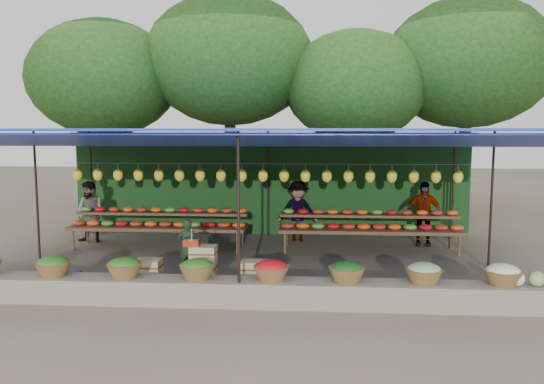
# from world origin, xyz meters

# --- Properties ---
(ground) EXTENTS (60.00, 60.00, 0.00)m
(ground) POSITION_xyz_m (0.00, 0.00, 0.00)
(ground) COLOR brown
(ground) RESTS_ON ground
(stone_curb) EXTENTS (10.60, 0.55, 0.40)m
(stone_curb) POSITION_xyz_m (0.00, -2.75, 0.20)
(stone_curb) COLOR slate
(stone_curb) RESTS_ON ground
(stall_canopy) EXTENTS (10.80, 6.60, 2.82)m
(stall_canopy) POSITION_xyz_m (0.00, 0.07, 2.67)
(stall_canopy) COLOR black
(stall_canopy) RESTS_ON ground
(produce_baskets) EXTENTS (8.98, 0.58, 0.34)m
(produce_baskets) POSITION_xyz_m (-0.10, -2.75, 0.56)
(produce_baskets) COLOR brown
(produce_baskets) RESTS_ON stone_curb
(netting_backdrop) EXTENTS (10.60, 0.06, 2.50)m
(netting_backdrop) POSITION_xyz_m (0.00, 3.15, 1.25)
(netting_backdrop) COLOR #19461C
(netting_backdrop) RESTS_ON ground
(tree_row) EXTENTS (16.51, 5.50, 7.12)m
(tree_row) POSITION_xyz_m (0.50, 6.09, 4.70)
(tree_row) COLOR #322212
(tree_row) RESTS_ON ground
(fruit_table_left) EXTENTS (4.21, 0.95, 0.93)m
(fruit_table_left) POSITION_xyz_m (-2.49, 1.35, 0.61)
(fruit_table_left) COLOR #4B2B1E
(fruit_table_left) RESTS_ON ground
(fruit_table_right) EXTENTS (4.21, 0.95, 0.93)m
(fruit_table_right) POSITION_xyz_m (2.51, 1.35, 0.61)
(fruit_table_right) COLOR #4B2B1E
(fruit_table_right) RESTS_ON ground
(crate_counter) EXTENTS (2.35, 0.35, 0.77)m
(crate_counter) POSITION_xyz_m (-0.79, -1.93, 0.31)
(crate_counter) COLOR tan
(crate_counter) RESTS_ON ground
(weighing_scale) EXTENTS (0.29, 0.29, 0.31)m
(weighing_scale) POSITION_xyz_m (-0.97, -1.93, 0.84)
(weighing_scale) COLOR #AD2D0D
(weighing_scale) RESTS_ON crate_counter
(vendor_seated) EXTENTS (0.41, 0.28, 1.10)m
(vendor_seated) POSITION_xyz_m (-1.25, -1.06, 0.55)
(vendor_seated) COLOR #18351D
(vendor_seated) RESTS_ON ground
(customer_left) EXTENTS (0.85, 0.72, 1.54)m
(customer_left) POSITION_xyz_m (-4.36, 1.76, 0.77)
(customer_left) COLOR slate
(customer_left) RESTS_ON ground
(customer_mid) EXTENTS (1.02, 0.61, 1.54)m
(customer_mid) POSITION_xyz_m (0.80, 2.30, 0.77)
(customer_mid) COLOR slate
(customer_mid) RESTS_ON ground
(customer_right) EXTENTS (0.96, 0.48, 1.57)m
(customer_right) POSITION_xyz_m (3.87, 2.00, 0.79)
(customer_right) COLOR slate
(customer_right) RESTS_ON ground
(blue_crate_front) EXTENTS (0.51, 0.41, 0.28)m
(blue_crate_front) POSITION_xyz_m (-3.21, -2.09, 0.14)
(blue_crate_front) COLOR navy
(blue_crate_front) RESTS_ON ground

